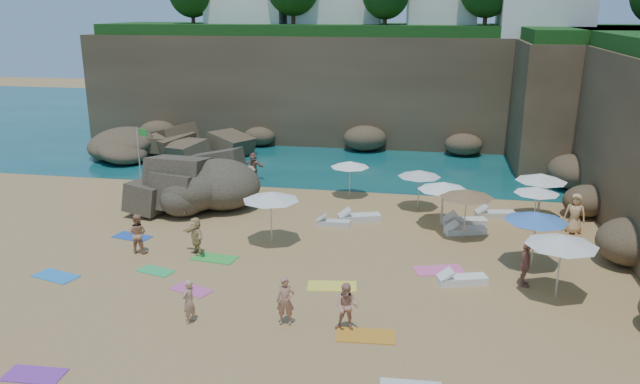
% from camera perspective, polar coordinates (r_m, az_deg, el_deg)
% --- Properties ---
extents(ground, '(120.00, 120.00, 0.00)m').
position_cam_1_polar(ground, '(26.60, -5.46, -5.73)').
color(ground, tan).
rests_on(ground, ground).
extents(seawater, '(120.00, 120.00, 0.00)m').
position_cam_1_polar(seawater, '(54.98, 3.17, 6.03)').
color(seawater, '#0C4751').
rests_on(seawater, ground).
extents(cliff_back, '(44.00, 8.00, 8.00)m').
position_cam_1_polar(cliff_back, '(49.23, 4.81, 9.46)').
color(cliff_back, brown).
rests_on(cliff_back, ground).
extents(cliff_corner, '(10.00, 12.00, 8.00)m').
position_cam_1_polar(cliff_corner, '(45.14, 23.56, 7.51)').
color(cliff_corner, brown).
rests_on(cliff_corner, ground).
extents(rock_promontory, '(12.00, 7.00, 2.00)m').
position_cam_1_polar(rock_promontory, '(44.65, -13.45, 3.11)').
color(rock_promontory, brown).
rests_on(rock_promontory, ground).
extents(marina_masts, '(3.10, 0.10, 6.00)m').
position_cam_1_polar(marina_masts, '(58.95, -13.10, 9.29)').
color(marina_masts, white).
rests_on(marina_masts, ground).
extents(rock_outcrop, '(8.92, 7.77, 3.00)m').
position_cam_1_polar(rock_outcrop, '(33.99, -12.65, -1.05)').
color(rock_outcrop, brown).
rests_on(rock_outcrop, ground).
extents(flag_pole, '(0.69, 0.28, 3.63)m').
position_cam_1_polar(flag_pole, '(36.50, -16.09, 3.68)').
color(flag_pole, silver).
rests_on(flag_pole, ground).
extents(parasol_0, '(2.12, 2.12, 2.01)m').
position_cam_1_polar(parasol_0, '(33.96, 2.76, 2.56)').
color(parasol_0, silver).
rests_on(parasol_0, ground).
extents(parasol_1, '(2.20, 2.20, 2.08)m').
position_cam_1_polar(parasol_1, '(32.17, 9.08, 1.69)').
color(parasol_1, silver).
rests_on(parasol_1, ground).
extents(parasol_2, '(2.40, 2.40, 2.27)m').
position_cam_1_polar(parasol_2, '(32.14, 19.65, 1.23)').
color(parasol_2, silver).
rests_on(parasol_2, ground).
extents(parasol_3, '(2.10, 2.10, 1.98)m').
position_cam_1_polar(parasol_3, '(30.89, 19.22, 0.17)').
color(parasol_3, silver).
rests_on(parasol_3, ground).
extents(parasol_4, '(2.42, 2.42, 2.29)m').
position_cam_1_polar(parasol_4, '(32.16, 19.55, 1.28)').
color(parasol_4, silver).
rests_on(parasol_4, ground).
extents(parasol_5, '(2.51, 2.51, 2.37)m').
position_cam_1_polar(parasol_5, '(27.12, -4.52, -0.37)').
color(parasol_5, silver).
rests_on(parasol_5, ground).
extents(parasol_6, '(2.42, 2.42, 2.29)m').
position_cam_1_polar(parasol_6, '(28.45, 13.26, -0.12)').
color(parasol_6, silver).
rests_on(parasol_6, ground).
extents(parasol_7, '(2.19, 2.19, 2.07)m').
position_cam_1_polar(parasol_7, '(30.22, 11.26, 0.60)').
color(parasol_7, silver).
rests_on(parasol_7, ground).
extents(parasol_8, '(2.35, 2.35, 2.22)m').
position_cam_1_polar(parasol_8, '(29.62, 11.17, 0.54)').
color(parasol_8, silver).
rests_on(parasol_8, ground).
extents(parasol_10, '(2.47, 2.47, 2.34)m').
position_cam_1_polar(parasol_10, '(25.94, 19.17, -2.14)').
color(parasol_10, silver).
rests_on(parasol_10, ground).
extents(parasol_11, '(2.54, 2.54, 2.40)m').
position_cam_1_polar(parasol_11, '(23.50, 21.25, -4.13)').
color(parasol_11, silver).
rests_on(parasol_11, ground).
extents(lounger_0, '(2.16, 1.31, 0.32)m').
position_cam_1_polar(lounger_0, '(30.54, 3.61, -2.37)').
color(lounger_0, silver).
rests_on(lounger_0, ground).
extents(lounger_1, '(1.64, 0.60, 0.25)m').
position_cam_1_polar(lounger_1, '(29.86, 1.21, -2.85)').
color(lounger_1, silver).
rests_on(lounger_1, ground).
extents(lounger_2, '(2.16, 1.10, 0.32)m').
position_cam_1_polar(lounger_2, '(30.69, 13.08, -2.68)').
color(lounger_2, white).
rests_on(lounger_2, ground).
extents(lounger_3, '(1.98, 1.15, 0.29)m').
position_cam_1_polar(lounger_3, '(29.59, 13.14, -3.45)').
color(lounger_3, white).
rests_on(lounger_3, ground).
extents(lounger_4, '(2.03, 1.02, 0.30)m').
position_cam_1_polar(lounger_4, '(32.20, 15.71, -1.98)').
color(lounger_4, silver).
rests_on(lounger_4, ground).
extents(lounger_5, '(1.98, 1.17, 0.29)m').
position_cam_1_polar(lounger_5, '(24.40, 12.87, -7.84)').
color(lounger_5, white).
rests_on(lounger_5, ground).
extents(towel_0, '(1.93, 1.31, 0.03)m').
position_cam_1_polar(towel_0, '(26.50, -23.00, -7.09)').
color(towel_0, '#2984DB').
rests_on(towel_0, ground).
extents(towel_1, '(1.73, 1.28, 0.03)m').
position_cam_1_polar(towel_1, '(23.82, -11.69, -8.74)').
color(towel_1, '#D75397').
rests_on(towel_1, ground).
extents(towel_3, '(1.59, 1.10, 0.03)m').
position_cam_1_polar(towel_3, '(25.73, -14.78, -6.99)').
color(towel_3, '#33B55E').
rests_on(towel_3, ground).
extents(towel_6, '(1.72, 0.92, 0.03)m').
position_cam_1_polar(towel_6, '(20.19, -24.66, -14.95)').
color(towel_6, purple).
rests_on(towel_6, ground).
extents(towel_8, '(1.88, 1.24, 0.03)m').
position_cam_1_polar(towel_8, '(29.69, -16.79, -3.93)').
color(towel_8, blue).
rests_on(towel_8, ground).
extents(towel_9, '(2.11, 1.51, 0.03)m').
position_cam_1_polar(towel_9, '(25.40, 10.81, -7.03)').
color(towel_9, pink).
rests_on(towel_9, ground).
extents(towel_10, '(1.95, 1.07, 0.03)m').
position_cam_1_polar(towel_10, '(20.40, 4.19, -12.97)').
color(towel_10, orange).
rests_on(towel_10, ground).
extents(towel_11, '(1.94, 1.15, 0.03)m').
position_cam_1_polar(towel_11, '(26.45, -9.64, -5.98)').
color(towel_11, green).
rests_on(towel_11, ground).
extents(towel_12, '(1.94, 1.17, 0.03)m').
position_cam_1_polar(towel_12, '(23.61, 1.12, -8.60)').
color(towel_12, '#FDEC42').
rests_on(towel_12, ground).
extents(person_stand_1, '(0.85, 0.67, 1.72)m').
position_cam_1_polar(person_stand_1, '(27.51, -16.35, -3.66)').
color(person_stand_1, tan).
rests_on(person_stand_1, ground).
extents(person_stand_2, '(1.12, 0.97, 1.64)m').
position_cam_1_polar(person_stand_2, '(34.74, -6.36, 1.06)').
color(person_stand_2, tan).
rests_on(person_stand_2, ground).
extents(person_stand_3, '(0.43, 1.00, 1.71)m').
position_cam_1_polar(person_stand_3, '(24.54, 18.25, -6.34)').
color(person_stand_3, '#A06150').
rests_on(person_stand_3, ground).
extents(person_stand_4, '(1.05, 0.80, 1.90)m').
position_cam_1_polar(person_stand_4, '(30.90, 22.29, -1.85)').
color(person_stand_4, '#DFAD75').
rests_on(person_stand_4, ground).
extents(person_stand_5, '(1.54, 0.62, 1.61)m').
position_cam_1_polar(person_stand_5, '(38.01, -6.13, 2.40)').
color(person_stand_5, '#A36851').
rests_on(person_stand_5, ground).
extents(person_stand_6, '(0.50, 0.63, 1.53)m').
position_cam_1_polar(person_stand_6, '(21.25, -11.92, -9.75)').
color(person_stand_6, tan).
rests_on(person_stand_6, ground).
extents(person_lie_3, '(2.17, 2.18, 0.43)m').
position_cam_1_polar(person_lie_3, '(26.97, -11.22, -5.17)').
color(person_lie_3, tan).
rests_on(person_lie_3, ground).
extents(person_lie_4, '(0.82, 1.69, 0.39)m').
position_cam_1_polar(person_lie_4, '(20.98, -3.15, -11.50)').
color(person_lie_4, '#AD7156').
rests_on(person_lie_4, ground).
extents(person_lie_5, '(0.84, 1.62, 0.60)m').
position_cam_1_polar(person_lie_5, '(20.57, 2.46, -11.76)').
color(person_lie_5, tan).
rests_on(person_lie_5, ground).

